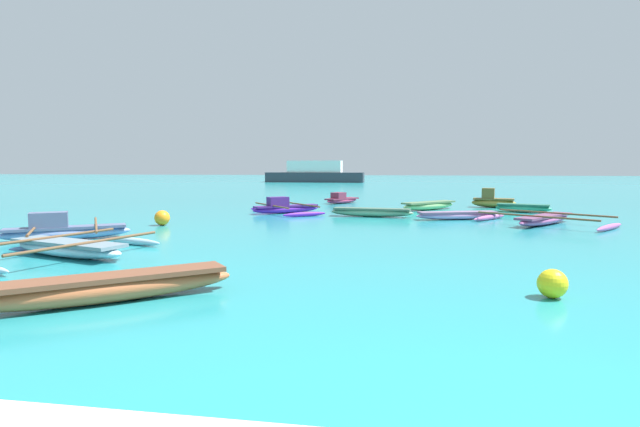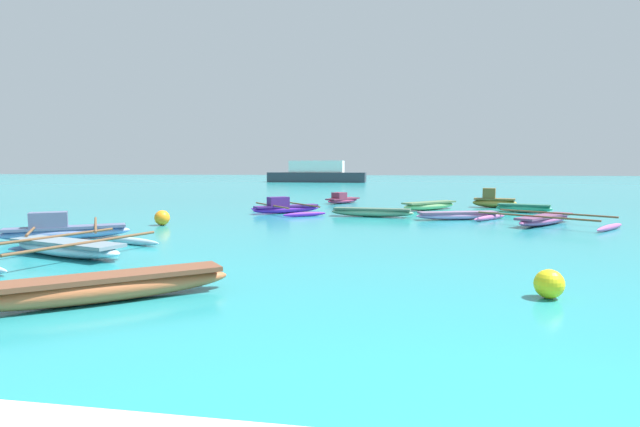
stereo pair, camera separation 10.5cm
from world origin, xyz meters
The scene contains 14 objects.
moored_boat_0 centered at (4.00, 16.80, 0.19)m, with size 5.10×4.71×0.41m.
moored_boat_1 centered at (3.47, 24.55, 0.36)m, with size 2.32×1.23×1.01m.
moored_boat_2 centered at (-9.10, 7.97, 0.20)m, with size 3.59×4.58×0.43m.
moored_boat_3 centered at (-5.87, 4.39, 0.24)m, with size 3.66×3.14×0.44m.
moored_boat_4 centered at (4.39, 21.86, 0.22)m, with size 2.54×1.41×0.39m.
moored_boat_5 centered at (-4.72, 26.18, 0.23)m, with size 1.99×2.48×0.65m.
moored_boat_6 centered at (-11.00, 10.41, 0.27)m, with size 4.35×4.84×0.83m.
moored_boat_7 centered at (0.10, 22.53, 0.23)m, with size 2.97×3.04×0.41m.
moored_boat_8 centered at (-6.55, 19.67, 0.25)m, with size 4.04×4.33×0.76m.
moored_boat_9 centered at (-2.50, 18.63, 0.21)m, with size 3.59×0.96×0.37m.
moored_boat_10 centered at (1.01, 18.08, 0.19)m, with size 3.52×1.68×0.33m.
mooring_buoy_0 centered at (-9.87, 14.25, 0.28)m, with size 0.55×0.55×0.55m.
mooring_buoy_1 centered at (1.22, 5.84, 0.24)m, with size 0.48×0.48×0.48m.
distant_ferry centered at (-12.99, 64.58, 1.19)m, with size 13.32×2.93×2.93m.
Camera 2 is at (-1.13, -2.66, 2.15)m, focal length 28.00 mm.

